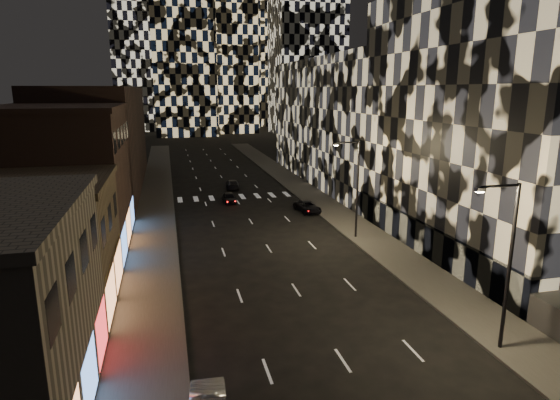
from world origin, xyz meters
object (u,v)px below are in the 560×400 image
car_dark_midlane (229,198)px  car_dark_oncoming (233,184)px  streetlight_near (507,256)px  streetlight_far (355,183)px  car_dark_rightlane (308,207)px

car_dark_midlane → car_dark_oncoming: car_dark_oncoming is taller
car_dark_midlane → car_dark_oncoming: size_ratio=0.84×
car_dark_oncoming → streetlight_near: bearing=105.4°
streetlight_near → streetlight_far: 20.00m
car_dark_midlane → car_dark_oncoming: (1.58, 8.32, 0.01)m
streetlight_near → streetlight_far: (0.00, 20.00, 0.00)m
streetlight_near → car_dark_oncoming: bearing=99.8°
car_dark_midlane → streetlight_far: bearing=-61.7°
car_dark_rightlane → car_dark_midlane: bearing=133.1°
streetlight_near → car_dark_rightlane: streetlight_near is taller
streetlight_near → car_dark_oncoming: streetlight_near is taller
car_dark_oncoming → streetlight_far: bearing=112.8°
car_dark_midlane → car_dark_rightlane: bearing=-40.4°
streetlight_far → car_dark_midlane: bearing=119.0°
car_dark_midlane → car_dark_rightlane: (8.08, -6.69, -0.02)m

